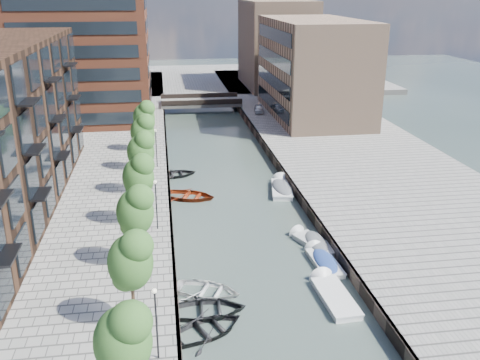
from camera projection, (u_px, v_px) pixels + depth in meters
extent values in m
plane|color=#38473F|center=(224.00, 172.00, 58.99)|extent=(300.00, 300.00, 0.00)
cube|color=gray|center=(362.00, 161.00, 61.02)|extent=(20.00, 140.00, 1.00)
cube|color=#332823|center=(168.00, 170.00, 57.98)|extent=(0.25, 140.00, 1.00)
cube|color=#332823|center=(278.00, 165.00, 59.66)|extent=(0.25, 140.00, 1.00)
cube|color=gray|center=(191.00, 80.00, 114.66)|extent=(80.00, 40.00, 1.00)
cube|color=brown|center=(80.00, 12.00, 74.49)|extent=(18.00, 18.00, 30.00)
cube|color=#9C795F|center=(313.00, 68.00, 78.95)|extent=(12.00, 25.00, 14.00)
cube|color=#9C795F|center=(276.00, 44.00, 102.81)|extent=(12.00, 20.00, 16.00)
cube|color=gray|center=(201.00, 103.00, 88.33)|extent=(13.00, 6.00, 0.60)
cube|color=#332823|center=(202.00, 102.00, 85.52)|extent=(13.00, 0.40, 0.80)
cube|color=#332823|center=(199.00, 96.00, 90.73)|extent=(13.00, 0.40, 0.80)
ellipsoid|color=#254F1D|center=(123.00, 337.00, 22.51)|extent=(2.50, 2.50, 3.25)
cylinder|color=#382619|center=(133.00, 302.00, 29.95)|extent=(0.20, 0.20, 3.20)
ellipsoid|color=#254F1D|center=(130.00, 258.00, 29.02)|extent=(2.50, 2.50, 3.25)
cylinder|color=#382619|center=(138.00, 246.00, 36.46)|extent=(0.20, 0.20, 3.20)
ellipsoid|color=#254F1D|center=(135.00, 209.00, 35.54)|extent=(2.50, 2.50, 3.25)
cylinder|color=#382619|center=(140.00, 207.00, 42.98)|extent=(0.20, 0.20, 3.20)
ellipsoid|color=#254F1D|center=(138.00, 175.00, 42.05)|extent=(2.50, 2.50, 3.25)
cylinder|color=#382619|center=(142.00, 178.00, 49.49)|extent=(0.20, 0.20, 3.20)
ellipsoid|color=#254F1D|center=(141.00, 150.00, 48.57)|extent=(2.50, 2.50, 3.25)
cylinder|color=#382619|center=(144.00, 156.00, 56.00)|extent=(0.20, 0.20, 3.20)
ellipsoid|color=#254F1D|center=(142.00, 130.00, 55.08)|extent=(2.50, 2.50, 3.25)
cylinder|color=#382619|center=(145.00, 138.00, 62.52)|extent=(0.20, 0.20, 3.20)
ellipsoid|color=#254F1D|center=(144.00, 115.00, 61.59)|extent=(2.50, 2.50, 3.25)
cylinder|color=black|center=(157.00, 325.00, 27.20)|extent=(0.10, 0.10, 4.00)
sphere|color=#FFF2CC|center=(154.00, 291.00, 26.52)|extent=(0.24, 0.24, 0.24)
cylinder|color=black|center=(156.00, 206.00, 42.09)|extent=(0.10, 0.10, 4.00)
sphere|color=#FFF2CC|center=(155.00, 182.00, 41.41)|extent=(0.24, 0.24, 0.24)
cylinder|color=black|center=(156.00, 149.00, 56.98)|extent=(0.10, 0.10, 4.00)
sphere|color=#FFF2CC|center=(155.00, 131.00, 56.30)|extent=(0.24, 0.24, 0.24)
imported|color=black|center=(207.00, 333.00, 31.51)|extent=(5.65, 4.97, 0.97)
imported|color=black|center=(207.00, 314.00, 33.35)|extent=(5.08, 3.70, 1.03)
imported|color=maroon|center=(189.00, 198.00, 51.61)|extent=(6.19, 5.41, 1.07)
imported|color=silver|center=(207.00, 294.00, 35.54)|extent=(5.49, 4.84, 0.94)
imported|color=black|center=(175.00, 176.00, 57.71)|extent=(5.04, 3.92, 0.96)
cube|color=beige|center=(316.00, 246.00, 42.05)|extent=(3.09, 4.49, 0.60)
cube|color=beige|center=(316.00, 242.00, 41.94)|extent=(3.20, 4.61, 0.09)
cone|color=beige|center=(300.00, 235.00, 43.72)|extent=(1.76, 1.37, 1.56)
ellipsoid|color=#54585C|center=(316.00, 242.00, 41.93)|extent=(2.87, 4.12, 0.51)
cube|color=white|center=(336.00, 301.00, 34.66)|extent=(1.99, 4.84, 0.67)
cube|color=white|center=(336.00, 296.00, 34.54)|extent=(2.08, 4.95, 0.10)
cone|color=white|center=(323.00, 281.00, 36.84)|extent=(1.80, 1.02, 1.76)
cube|color=silver|center=(325.00, 265.00, 39.11)|extent=(1.79, 4.31, 0.60)
cube|color=silver|center=(325.00, 261.00, 39.00)|extent=(1.87, 4.41, 0.09)
cone|color=silver|center=(315.00, 251.00, 41.05)|extent=(1.61, 0.91, 1.57)
ellipsoid|color=navy|center=(325.00, 261.00, 38.98)|extent=(1.68, 3.94, 0.52)
cube|color=white|center=(282.00, 191.00, 53.28)|extent=(2.73, 5.31, 0.71)
cube|color=white|center=(282.00, 188.00, 53.15)|extent=(2.83, 5.43, 0.11)
cone|color=white|center=(281.00, 182.00, 55.64)|extent=(2.01, 1.30, 1.87)
ellipsoid|color=#515458|center=(282.00, 187.00, 53.13)|extent=(2.54, 4.86, 0.62)
imported|color=silver|center=(259.00, 109.00, 82.51)|extent=(1.83, 3.70, 1.21)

